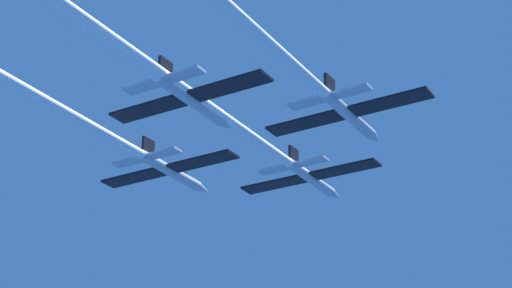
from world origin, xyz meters
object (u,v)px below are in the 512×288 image
object	(u,v)px
jet_lead	(238,127)
jet_slot	(61,10)
jet_right_wing	(235,12)
jet_left_wing	(61,109)

from	to	relation	value
jet_lead	jet_slot	world-z (taller)	jet_lead
jet_right_wing	jet_slot	world-z (taller)	jet_right_wing
jet_lead	jet_left_wing	distance (m)	18.80
jet_left_wing	jet_right_wing	size ratio (longest dim) A/B	0.89
jet_lead	jet_left_wing	world-z (taller)	jet_lead
jet_slot	jet_left_wing	bearing A→B (deg)	132.33
jet_lead	jet_right_wing	distance (m)	22.30
jet_right_wing	jet_slot	size ratio (longest dim) A/B	1.12
jet_right_wing	jet_slot	xyz separation A→B (m)	(-11.87, -8.19, -0.36)
jet_left_wing	jet_lead	bearing A→B (deg)	49.99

